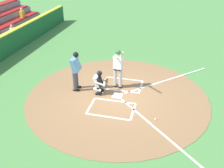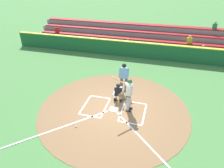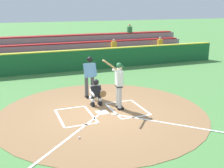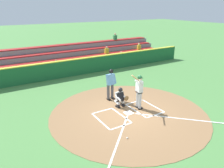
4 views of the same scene
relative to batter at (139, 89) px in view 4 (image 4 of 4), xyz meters
The scene contains 9 objects.
ground_plane 1.34m from the batter, 11.40° to the left, with size 120.00×120.00×0.00m, color #4C8442.
dirt_circle 1.34m from the batter, 11.40° to the left, with size 8.00×8.00×0.01m, color olive.
home_plate_and_chalk 1.68m from the batter, 53.81° to the left, with size 7.93×4.91×0.01m.
batter is the anchor object (origin of this frame).
catcher 1.11m from the batter, 43.95° to the right, with size 0.59×0.60×1.13m.
plate_umpire 1.91m from the batter, 70.15° to the right, with size 0.59×0.43×1.86m.
baseball 3.11m from the batter, 42.97° to the left, with size 0.07×0.07×0.07m, color white.
backstop_wall 7.40m from the batter, 84.13° to the right, with size 22.00×0.36×1.31m.
bleacher_stand 10.08m from the batter, 85.75° to the right, with size 20.00×3.40×2.55m.
Camera 4 is at (5.95, 8.07, 5.22)m, focal length 34.79 mm.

